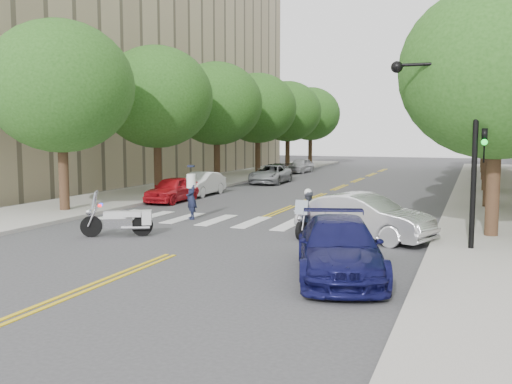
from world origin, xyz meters
The scene contains 27 objects.
ground centered at (0.00, 0.00, 0.00)m, with size 140.00×140.00×0.00m, color #38383A.
sidewalk_left centered at (-9.50, 22.00, 0.07)m, with size 5.00×60.00×0.15m, color #9E9991.
sidewalk_right centered at (9.50, 22.00, 0.07)m, with size 5.00×60.00×0.15m, color #9E9991.
building_left centered at (-26.00, 26.00, 12.00)m, with size 26.00×44.00×24.00m, color tan.
tree_l_0 centered at (-8.80, 6.00, 5.55)m, with size 6.40×6.40×8.45m.
tree_l_1 centered at (-8.80, 14.00, 5.55)m, with size 6.40×6.40×8.45m.
tree_l_2 centered at (-8.80, 22.00, 5.55)m, with size 6.40×6.40×8.45m.
tree_l_3 centered at (-8.80, 30.00, 5.55)m, with size 6.40×6.40×8.45m.
tree_l_4 centered at (-8.80, 38.00, 5.55)m, with size 6.40×6.40×8.45m.
tree_l_5 centered at (-8.80, 46.00, 5.55)m, with size 6.40×6.40×8.45m.
tree_r_0 centered at (8.80, 6.00, 5.55)m, with size 6.40×6.40×8.45m.
tree_r_1 centered at (8.80, 14.00, 5.55)m, with size 6.40×6.40×8.45m.
tree_r_2 centered at (8.80, 22.00, 5.55)m, with size 6.40×6.40×8.45m.
tree_r_3 centered at (8.80, 30.00, 5.55)m, with size 6.40×6.40×8.45m.
tree_r_4 centered at (8.80, 38.00, 5.55)m, with size 6.40×6.40×8.45m.
tree_r_5 centered at (8.80, 46.00, 5.55)m, with size 6.40×6.40×8.45m.
traffic_signal_pole centered at (7.72, 3.50, 3.72)m, with size 2.82×0.42×6.00m.
motorcycle_police centered at (2.87, 4.55, 0.74)m, with size 0.72×2.04×1.65m.
motorcycle_parked centered at (-3.04, 2.08, 0.55)m, with size 2.27×1.42×1.59m.
officer_standing centered at (-2.67, 6.41, 0.90)m, with size 0.66×0.43×1.80m, color #161B33.
convertible centered at (4.82, 4.50, 0.76)m, with size 1.62×4.64×1.53m, color silver.
sedan_blue centered at (5.16, -0.66, 0.72)m, with size 2.03×4.99×1.45m, color #101144.
parked_car_a centered at (-6.30, 11.25, 0.66)m, with size 1.55×3.85×1.31m, color red.
parked_car_b centered at (-6.30, 14.50, 0.66)m, with size 1.40×4.01×1.32m, color white.
parked_car_c centered at (-5.20, 23.07, 0.64)m, with size 2.13×4.61×1.28m, color gray.
parked_car_d centered at (-5.45, 24.50, 0.63)m, with size 1.78×4.37×1.27m, color black.
parked_car_e centered at (-6.30, 34.00, 0.65)m, with size 1.53×3.80×1.30m, color #AFAFB5.
Camera 1 is at (8.27, -14.39, 3.59)m, focal length 40.00 mm.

